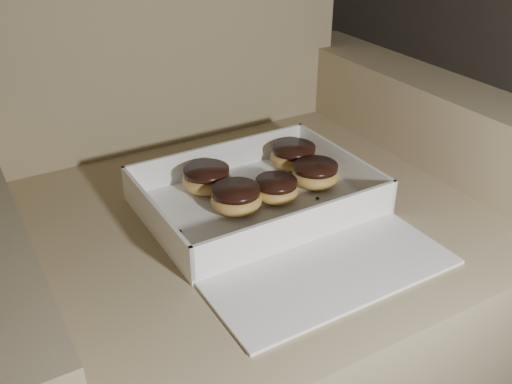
{
  "coord_description": "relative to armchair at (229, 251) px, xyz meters",
  "views": [
    {
      "loc": [
        0.33,
        -0.2,
        0.93
      ],
      "look_at": [
        0.73,
        0.49,
        0.47
      ],
      "focal_mm": 40.0,
      "sensor_mm": 36.0,
      "label": 1
    }
  ],
  "objects": [
    {
      "name": "armchair",
      "position": [
        0.0,
        0.0,
        0.0
      ],
      "size": [
        0.94,
        0.79,
        0.98
      ],
      "color": "#8D7F5A",
      "rests_on": "floor"
    },
    {
      "name": "bakery_box",
      "position": [
        0.02,
        -0.11,
        0.14
      ],
      "size": [
        0.36,
        0.42,
        0.06
      ],
      "rotation": [
        0.0,
        0.0,
        0.01
      ],
      "color": "white",
      "rests_on": "armchair"
    },
    {
      "name": "donut_a",
      "position": [
        -0.04,
        0.0,
        0.16
      ],
      "size": [
        0.08,
        0.08,
        0.04
      ],
      "color": "gold",
      "rests_on": "bakery_box"
    },
    {
      "name": "donut_b",
      "position": [
        0.05,
        -0.08,
        0.16
      ],
      "size": [
        0.07,
        0.07,
        0.04
      ],
      "color": "gold",
      "rests_on": "bakery_box"
    },
    {
      "name": "donut_c",
      "position": [
        0.13,
        -0.07,
        0.16
      ],
      "size": [
        0.08,
        0.08,
        0.04
      ],
      "color": "gold",
      "rests_on": "bakery_box"
    },
    {
      "name": "donut_d",
      "position": [
        0.14,
        0.0,
        0.16
      ],
      "size": [
        0.08,
        0.08,
        0.04
      ],
      "color": "gold",
      "rests_on": "bakery_box"
    },
    {
      "name": "donut_e",
      "position": [
        -0.02,
        -0.08,
        0.16
      ],
      "size": [
        0.08,
        0.08,
        0.04
      ],
      "color": "gold",
      "rests_on": "bakery_box"
    },
    {
      "name": "crumb_a",
      "position": [
        0.11,
        -0.12,
        0.14
      ],
      "size": [
        0.01,
        0.01,
        0.0
      ],
      "primitive_type": "ellipsoid",
      "color": "black",
      "rests_on": "bakery_box"
    },
    {
      "name": "crumb_b",
      "position": [
        0.04,
        -0.17,
        0.14
      ],
      "size": [
        0.01,
        0.01,
        0.0
      ],
      "primitive_type": "ellipsoid",
      "color": "black",
      "rests_on": "bakery_box"
    },
    {
      "name": "crumb_c",
      "position": [
        -0.13,
        -0.09,
        0.14
      ],
      "size": [
        0.01,
        0.01,
        0.0
      ],
      "primitive_type": "ellipsoid",
      "color": "black",
      "rests_on": "bakery_box"
    },
    {
      "name": "crumb_d",
      "position": [
        -0.0,
        -0.16,
        0.14
      ],
      "size": [
        0.01,
        0.01,
        0.0
      ],
      "primitive_type": "ellipsoid",
      "color": "black",
      "rests_on": "bakery_box"
    }
  ]
}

